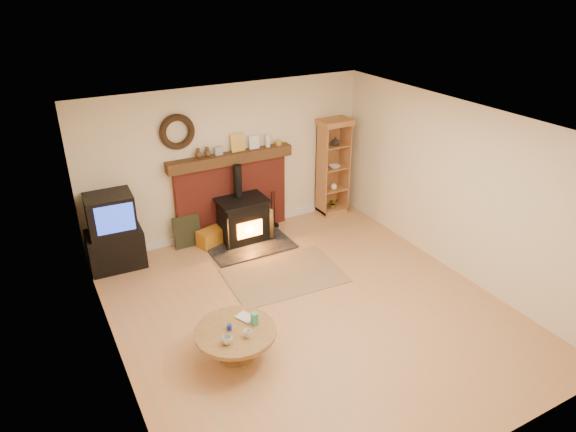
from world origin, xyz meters
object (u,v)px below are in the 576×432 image
wood_stove (243,221)px  tv_unit (114,233)px  coffee_table (236,336)px  curio_cabinet (332,167)px

wood_stove → tv_unit: size_ratio=1.15×
wood_stove → coffee_table: size_ratio=1.44×
tv_unit → coffee_table: 2.99m
wood_stove → tv_unit: 2.11m
tv_unit → coffee_table: tv_unit is taller
wood_stove → curio_cabinet: curio_cabinet is taller
curio_cabinet → coffee_table: 4.44m
tv_unit → coffee_table: size_ratio=1.25×
wood_stove → coffee_table: bearing=-115.9°
tv_unit → coffee_table: (0.79, -2.87, -0.24)m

